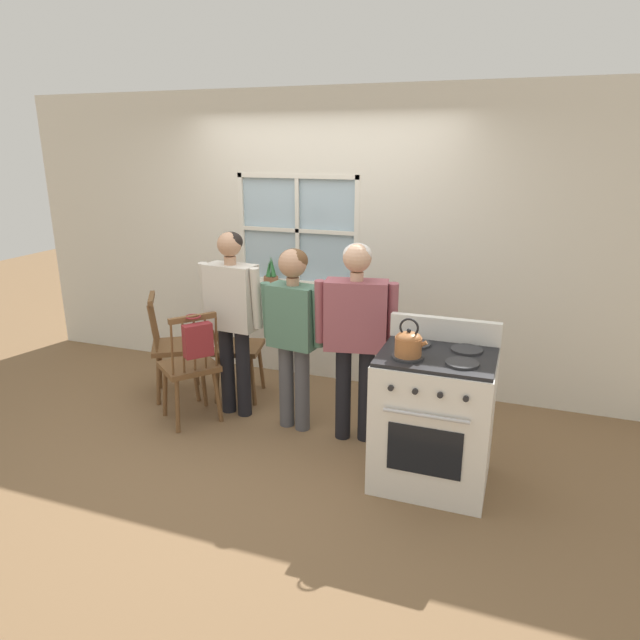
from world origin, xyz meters
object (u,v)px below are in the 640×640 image
Objects in this scene: stove at (434,417)px; person_teen_center at (293,322)px; chair_by_window at (190,368)px; handbag at (198,339)px; chair_near_wall at (173,348)px; chair_center_cluster at (236,348)px; person_adult_right at (356,324)px; potted_plant at (271,275)px; person_elderly_left at (232,308)px; kettle at (408,343)px.

person_teen_center is at bearing 161.33° from stove.
handbag is (0.18, -0.15, 0.32)m from chair_by_window.
chair_near_wall is 0.88× the size of stove.
person_teen_center is 1.31m from stove.
chair_center_cluster is at bearing -104.40° from chair_near_wall.
person_adult_right is at bearing -121.31° from chair_center_cluster.
person_adult_right is at bearing 7.07° from person_teen_center.
potted_plant is at bearing -19.88° from chair_center_cluster.
potted_plant is at bearing 142.47° from stove.
person_adult_right reaches higher than potted_plant.
potted_plant is (0.20, 1.18, 0.55)m from chair_by_window.
person_elderly_left is 5.51× the size of potted_plant.
stove is 1.86m from handbag.
person_elderly_left reaches higher than person_teen_center.
person_adult_right reaches higher than kettle.
person_teen_center is at bearing 152.29° from kettle.
person_adult_right is 5.45× the size of potted_plant.
kettle is 2.25m from potted_plant.
chair_near_wall and chair_center_cluster have the same top height.
person_adult_right is at bearing 133.90° from kettle.
person_teen_center is 1.35× the size of stove.
chair_center_cluster is at bearing -96.34° from potted_plant.
person_teen_center is at bearing -131.62° from chair_near_wall.
person_adult_right is at bearing 135.23° from chair_by_window.
stove is (2.02, -0.22, 0.01)m from chair_by_window.
person_teen_center reaches higher than chair_near_wall.
chair_near_wall and handbag have the same top height.
person_elderly_left is at bearing -167.50° from chair_center_cluster.
kettle is (1.00, -0.53, 0.12)m from person_teen_center.
kettle is at bearing -6.96° from handbag.
chair_center_cluster is 0.59m from person_elderly_left.
potted_plant is (-0.65, 1.00, 0.11)m from person_teen_center.
person_adult_right is at bearing -41.25° from potted_plant.
chair_center_cluster is 3.37× the size of potted_plant.
person_elderly_left reaches higher than potted_plant.
stove is at bearing -125.87° from chair_center_cluster.
handbag is at bearing -145.45° from person_teen_center.
chair_by_window and chair_near_wall have the same top height.
stove is 2.36m from potted_plant.
handbag is at bearing -175.86° from person_adult_right.
stove is 3.53× the size of handbag.
person_adult_right reaches higher than chair_near_wall.
person_adult_right is (1.35, 0.17, 0.48)m from chair_by_window.
chair_near_wall is at bearing 94.63° from chair_center_cluster.
chair_center_cluster is at bearing 157.67° from stove.
chair_center_cluster is 1.38m from person_adult_right.
person_adult_right is (1.77, -0.21, 0.48)m from chair_near_wall.
chair_near_wall is 3.11× the size of handbag.
person_teen_center is 4.78× the size of handbag.
person_elderly_left is 0.57m from person_teen_center.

